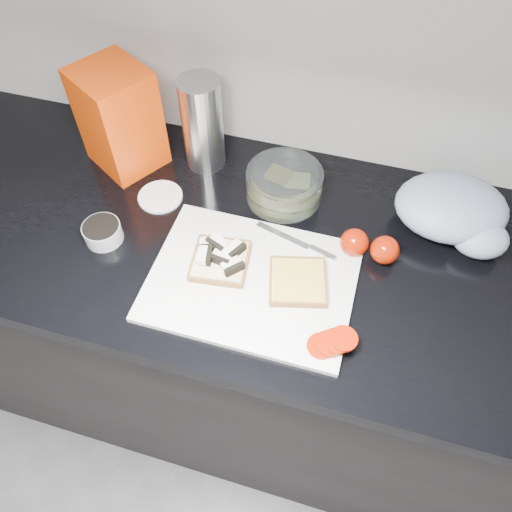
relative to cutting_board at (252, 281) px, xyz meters
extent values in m
cube|color=#B9B9B7|center=(-0.01, 0.41, 0.34)|extent=(3.50, 0.02, 2.50)
cube|color=black|center=(-0.01, 0.11, -0.48)|extent=(3.50, 0.60, 0.86)
cube|color=black|center=(-0.01, 0.11, -0.03)|extent=(3.50, 0.64, 0.04)
cube|color=white|center=(0.00, 0.00, 0.00)|extent=(0.40, 0.30, 0.01)
cube|color=beige|center=(-0.07, 0.02, 0.01)|extent=(0.12, 0.12, 0.01)
cube|color=white|center=(-0.10, 0.04, 0.03)|extent=(0.04, 0.03, 0.01)
cube|color=black|center=(-0.10, 0.04, 0.03)|extent=(0.04, 0.02, 0.02)
cube|color=white|center=(-0.08, 0.05, 0.03)|extent=(0.04, 0.04, 0.01)
cube|color=black|center=(-0.08, 0.05, 0.03)|extent=(0.04, 0.02, 0.02)
cube|color=white|center=(-0.05, 0.05, 0.03)|extent=(0.04, 0.04, 0.01)
cube|color=black|center=(-0.05, 0.05, 0.03)|extent=(0.03, 0.04, 0.02)
cube|color=white|center=(-0.10, 0.01, 0.03)|extent=(0.03, 0.04, 0.01)
cube|color=black|center=(-0.10, 0.01, 0.03)|extent=(0.02, 0.04, 0.02)
cube|color=white|center=(-0.07, 0.02, 0.03)|extent=(0.04, 0.03, 0.01)
cube|color=black|center=(-0.07, 0.02, 0.03)|extent=(0.04, 0.01, 0.02)
cube|color=white|center=(-0.04, 0.01, 0.03)|extent=(0.04, 0.04, 0.01)
cube|color=black|center=(-0.04, 0.01, 0.03)|extent=(0.04, 0.04, 0.02)
cube|color=beige|center=(0.09, 0.01, 0.01)|extent=(0.13, 0.13, 0.01)
cube|color=gold|center=(0.09, 0.01, 0.02)|extent=(0.12, 0.12, 0.00)
cylinder|color=#9B1803|center=(0.16, -0.11, 0.01)|extent=(0.06, 0.06, 0.01)
cylinder|color=#9B1803|center=(0.17, -0.10, 0.01)|extent=(0.05, 0.05, 0.01)
cylinder|color=#9B1803|center=(0.18, -0.09, 0.02)|extent=(0.06, 0.06, 0.01)
cylinder|color=#9B1803|center=(0.20, -0.09, 0.02)|extent=(0.06, 0.06, 0.01)
cube|color=#B9B9BD|center=(0.03, 0.12, 0.01)|extent=(0.12, 0.05, 0.00)
cube|color=#B9B9BD|center=(0.12, 0.10, 0.01)|extent=(0.06, 0.03, 0.01)
cylinder|color=#A5AAAA|center=(-0.33, 0.02, 0.01)|extent=(0.08, 0.08, 0.04)
cylinder|color=black|center=(-0.33, 0.02, 0.03)|extent=(0.08, 0.08, 0.01)
cylinder|color=white|center=(-0.26, 0.16, 0.00)|extent=(0.11, 0.11, 0.01)
cylinder|color=silver|center=(0.00, 0.25, 0.03)|extent=(0.17, 0.17, 0.07)
cube|color=gold|center=(-0.01, 0.25, 0.02)|extent=(0.06, 0.05, 0.04)
cube|color=#F3F391|center=(0.03, 0.25, 0.01)|extent=(0.06, 0.05, 0.01)
cube|color=red|center=(-0.38, 0.26, 0.11)|extent=(0.20, 0.20, 0.24)
cylinder|color=#AEAEB2|center=(-0.20, 0.30, 0.10)|extent=(0.09, 0.09, 0.22)
ellipsoid|color=#9FAAC4|center=(0.36, 0.26, 0.05)|extent=(0.26, 0.22, 0.10)
ellipsoid|color=#9FAAC4|center=(0.42, 0.21, 0.03)|extent=(0.13, 0.11, 0.07)
sphere|color=#9B1803|center=(0.18, 0.13, 0.02)|extent=(0.06, 0.06, 0.06)
sphere|color=#9B1803|center=(0.24, 0.13, 0.02)|extent=(0.06, 0.06, 0.06)
camera|label=1|loc=(0.16, -0.52, 0.82)|focal=35.00mm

